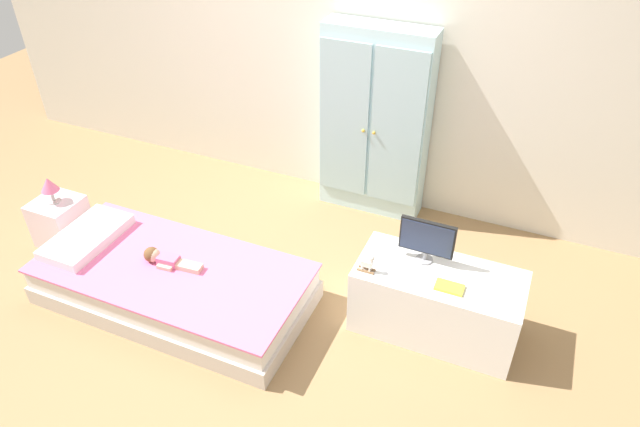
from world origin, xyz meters
TOP-DOWN VIEW (x-y plane):
  - ground_plane at (0.00, 0.00)m, footprint 10.00×10.00m
  - back_wall at (0.00, 1.57)m, footprint 6.40×0.05m
  - bed at (-0.48, -0.09)m, footprint 1.71×0.81m
  - pillow at (-1.14, -0.09)m, footprint 0.32×0.58m
  - doll at (-0.55, -0.08)m, footprint 0.39×0.14m
  - nightstand at (-1.59, 0.10)m, footprint 0.31×0.31m
  - table_lamp at (-1.59, 0.10)m, footprint 0.12×0.12m
  - wardrobe at (0.31, 1.41)m, footprint 0.78×0.26m
  - tv_stand at (1.10, 0.32)m, footprint 0.96×0.45m
  - tv_monitor at (0.98, 0.39)m, footprint 0.32×0.10m
  - rocking_horse_toy at (0.71, 0.17)m, footprint 0.10×0.04m
  - book_yellow at (1.17, 0.22)m, footprint 0.16×0.09m

SIDE VIEW (x-z plane):
  - ground_plane at x=0.00m, z-range -0.02..0.00m
  - bed at x=-0.48m, z-range 0.00..0.27m
  - nightstand at x=-1.59m, z-range 0.00..0.34m
  - tv_stand at x=1.10m, z-range 0.00..0.44m
  - pillow at x=-1.14m, z-range 0.28..0.34m
  - doll at x=-0.55m, z-range 0.27..0.36m
  - book_yellow at x=1.17m, z-range 0.44..0.46m
  - table_lamp at x=-1.59m, z-range 0.38..0.57m
  - rocking_horse_toy at x=0.71m, z-range 0.44..0.56m
  - tv_monitor at x=0.98m, z-range 0.47..0.74m
  - wardrobe at x=0.31m, z-range 0.00..1.44m
  - back_wall at x=0.00m, z-range 0.00..2.70m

